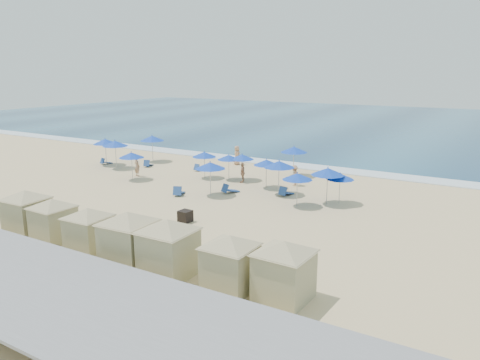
{
  "coord_description": "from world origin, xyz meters",
  "views": [
    {
      "loc": [
        20.34,
        -24.91,
        9.05
      ],
      "look_at": [
        3.44,
        3.0,
        1.29
      ],
      "focal_mm": 35.0,
      "sensor_mm": 36.0,
      "label": 1
    }
  ],
  "objects_px": {
    "cabana_5": "(230,255)",
    "umbrella_10": "(340,176)",
    "cabana_0": "(26,206)",
    "umbrella_3": "(131,155)",
    "cabana_6": "(284,263)",
    "umbrella_6": "(210,165)",
    "umbrella_8": "(266,162)",
    "umbrella_11": "(328,172)",
    "umbrella_13": "(297,177)",
    "umbrella_0": "(105,141)",
    "beachgoer_1": "(243,173)",
    "trash_bin": "(185,216)",
    "umbrella_7": "(242,157)",
    "umbrella_1": "(115,143)",
    "beachgoer_2": "(294,175)",
    "umbrella_9": "(294,150)",
    "umbrella_12": "(279,164)",
    "umbrella_4": "(204,154)",
    "cabana_3": "(128,232)",
    "umbrella_5": "(229,157)",
    "beachgoer_0": "(137,166)",
    "umbrella_2": "(152,138)",
    "beachgoer_3": "(237,155)",
    "cabana_2": "(88,224)",
    "cabana_1": "(53,214)",
    "cabana_4": "(168,240)"
  },
  "relations": [
    {
      "from": "beachgoer_0",
      "to": "umbrella_5",
      "type": "bearing_deg",
      "value": -145.75
    },
    {
      "from": "umbrella_0",
      "to": "umbrella_8",
      "type": "relative_size",
      "value": 1.13
    },
    {
      "from": "umbrella_2",
      "to": "cabana_5",
      "type": "bearing_deg",
      "value": -42.2
    },
    {
      "from": "cabana_2",
      "to": "umbrella_12",
      "type": "distance_m",
      "value": 15.38
    },
    {
      "from": "cabana_6",
      "to": "umbrella_6",
      "type": "xyz_separation_m",
      "value": [
        -11.65,
        11.67,
        0.66
      ]
    },
    {
      "from": "umbrella_1",
      "to": "umbrella_4",
      "type": "relative_size",
      "value": 1.15
    },
    {
      "from": "cabana_5",
      "to": "umbrella_7",
      "type": "bearing_deg",
      "value": 119.54
    },
    {
      "from": "cabana_5",
      "to": "umbrella_10",
      "type": "relative_size",
      "value": 1.91
    },
    {
      "from": "cabana_4",
      "to": "umbrella_8",
      "type": "bearing_deg",
      "value": 103.04
    },
    {
      "from": "umbrella_7",
      "to": "umbrella_4",
      "type": "bearing_deg",
      "value": -163.42
    },
    {
      "from": "cabana_6",
      "to": "umbrella_2",
      "type": "height_order",
      "value": "cabana_6"
    },
    {
      "from": "beachgoer_2",
      "to": "beachgoer_1",
      "type": "bearing_deg",
      "value": -73.69
    },
    {
      "from": "umbrella_0",
      "to": "beachgoer_1",
      "type": "bearing_deg",
      "value": 2.23
    },
    {
      "from": "umbrella_7",
      "to": "beachgoer_2",
      "type": "distance_m",
      "value": 4.69
    },
    {
      "from": "cabana_2",
      "to": "umbrella_5",
      "type": "xyz_separation_m",
      "value": [
        -2.58,
        17.12,
        0.43
      ]
    },
    {
      "from": "umbrella_4",
      "to": "umbrella_11",
      "type": "distance_m",
      "value": 11.95
    },
    {
      "from": "cabana_1",
      "to": "umbrella_9",
      "type": "height_order",
      "value": "umbrella_9"
    },
    {
      "from": "umbrella_5",
      "to": "umbrella_6",
      "type": "distance_m",
      "value": 5.13
    },
    {
      "from": "umbrella_0",
      "to": "umbrella_3",
      "type": "xyz_separation_m",
      "value": [
        6.55,
        -3.26,
        -0.2
      ]
    },
    {
      "from": "umbrella_5",
      "to": "cabana_3",
      "type": "bearing_deg",
      "value": -72.45
    },
    {
      "from": "cabana_0",
      "to": "umbrella_3",
      "type": "height_order",
      "value": "cabana_0"
    },
    {
      "from": "umbrella_13",
      "to": "beachgoer_0",
      "type": "bearing_deg",
      "value": 175.78
    },
    {
      "from": "umbrella_10",
      "to": "umbrella_1",
      "type": "bearing_deg",
      "value": 178.57
    },
    {
      "from": "umbrella_6",
      "to": "umbrella_7",
      "type": "height_order",
      "value": "umbrella_6"
    },
    {
      "from": "umbrella_11",
      "to": "beachgoer_3",
      "type": "height_order",
      "value": "umbrella_11"
    },
    {
      "from": "trash_bin",
      "to": "umbrella_0",
      "type": "distance_m",
      "value": 19.96
    },
    {
      "from": "beachgoer_2",
      "to": "umbrella_1",
      "type": "bearing_deg",
      "value": -83.15
    },
    {
      "from": "cabana_2",
      "to": "umbrella_1",
      "type": "distance_m",
      "value": 21.0
    },
    {
      "from": "umbrella_2",
      "to": "umbrella_11",
      "type": "relative_size",
      "value": 1.03
    },
    {
      "from": "cabana_6",
      "to": "umbrella_7",
      "type": "bearing_deg",
      "value": 125.55
    },
    {
      "from": "cabana_1",
      "to": "umbrella_2",
      "type": "xyz_separation_m",
      "value": [
        -10.46,
        19.71,
        0.87
      ]
    },
    {
      "from": "umbrella_10",
      "to": "beachgoer_0",
      "type": "height_order",
      "value": "umbrella_10"
    },
    {
      "from": "cabana_6",
      "to": "umbrella_10",
      "type": "relative_size",
      "value": 1.98
    },
    {
      "from": "umbrella_9",
      "to": "umbrella_10",
      "type": "distance_m",
      "value": 8.93
    },
    {
      "from": "umbrella_1",
      "to": "beachgoer_2",
      "type": "bearing_deg",
      "value": 8.43
    },
    {
      "from": "cabana_5",
      "to": "umbrella_2",
      "type": "xyz_separation_m",
      "value": [
        -21.65,
        19.63,
        0.83
      ]
    },
    {
      "from": "trash_bin",
      "to": "cabana_3",
      "type": "bearing_deg",
      "value": -71.39
    },
    {
      "from": "umbrella_13",
      "to": "beachgoer_0",
      "type": "xyz_separation_m",
      "value": [
        -15.6,
        1.15,
        -1.18
      ]
    },
    {
      "from": "umbrella_3",
      "to": "umbrella_6",
      "type": "bearing_deg",
      "value": -4.77
    },
    {
      "from": "umbrella_8",
      "to": "cabana_5",
      "type": "bearing_deg",
      "value": -66.86
    },
    {
      "from": "umbrella_9",
      "to": "beachgoer_0",
      "type": "relative_size",
      "value": 1.55
    },
    {
      "from": "umbrella_12",
      "to": "cabana_6",
      "type": "bearing_deg",
      "value": -62.69
    },
    {
      "from": "umbrella_0",
      "to": "umbrella_11",
      "type": "bearing_deg",
      "value": -4.19
    },
    {
      "from": "umbrella_0",
      "to": "beachgoer_2",
      "type": "bearing_deg",
      "value": 5.65
    },
    {
      "from": "umbrella_3",
      "to": "beachgoer_1",
      "type": "xyz_separation_m",
      "value": [
        8.47,
        3.85,
        -1.26
      ]
    },
    {
      "from": "umbrella_6",
      "to": "umbrella_8",
      "type": "xyz_separation_m",
      "value": [
        2.47,
        4.06,
        -0.21
      ]
    },
    {
      "from": "umbrella_8",
      "to": "umbrella_7",
      "type": "bearing_deg",
      "value": 157.15
    },
    {
      "from": "umbrella_11",
      "to": "umbrella_13",
      "type": "bearing_deg",
      "value": -134.96
    },
    {
      "from": "cabana_4",
      "to": "beachgoer_3",
      "type": "height_order",
      "value": "cabana_4"
    },
    {
      "from": "umbrella_1",
      "to": "umbrella_7",
      "type": "relative_size",
      "value": 1.19
    }
  ]
}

